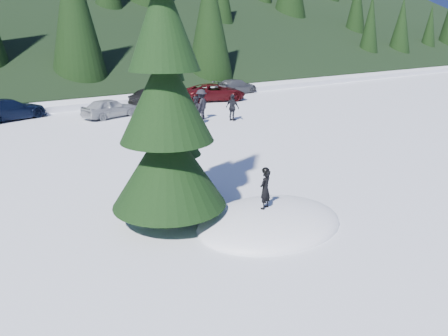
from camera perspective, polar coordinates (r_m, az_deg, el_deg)
ground at (r=12.64m, az=5.96°, el=-7.25°), size 200.00×200.00×0.00m
snow_mound at (r=12.64m, az=5.96°, el=-7.25°), size 4.48×3.52×0.96m
spruce_tall at (r=11.79m, az=-7.58°, el=7.82°), size 3.20×3.20×8.60m
spruce_short at (r=13.71m, az=-6.70°, el=3.99°), size 2.20×2.20×5.37m
child_skier at (r=12.22m, az=5.39°, el=-2.79°), size 0.48×0.39×1.14m
adult_0 at (r=25.87m, az=-3.69°, el=7.51°), size 1.01×1.05×1.70m
adult_1 at (r=27.01m, az=1.12°, el=7.89°), size 0.63×1.03×1.64m
adult_2 at (r=27.39m, az=-2.98°, el=8.27°), size 1.41×1.19×1.89m
car_3 at (r=30.37m, az=-26.34°, el=6.87°), size 4.94×3.06×1.34m
car_4 at (r=29.02m, az=-14.70°, el=7.60°), size 3.87×2.19×1.24m
car_5 at (r=32.65m, az=-8.89°, el=9.05°), size 4.25×2.29×1.33m
car_6 at (r=35.20m, az=-1.21°, el=9.86°), size 5.37×3.74×1.36m
car_7 at (r=39.37m, az=1.56°, el=10.60°), size 4.68×2.51×1.29m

